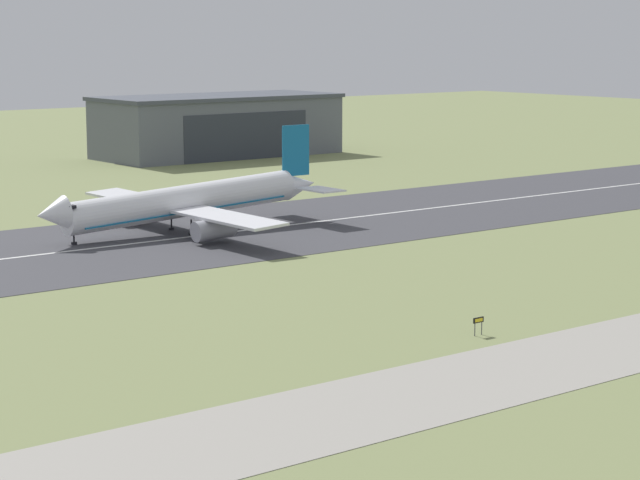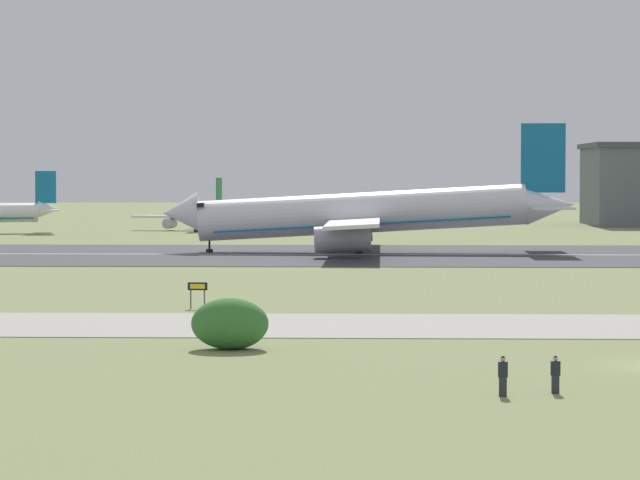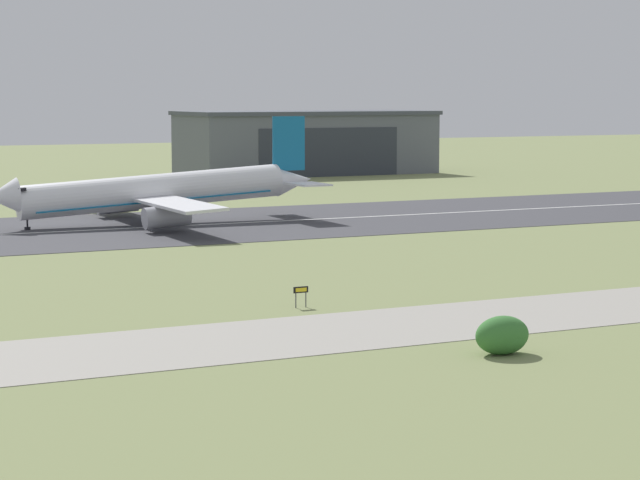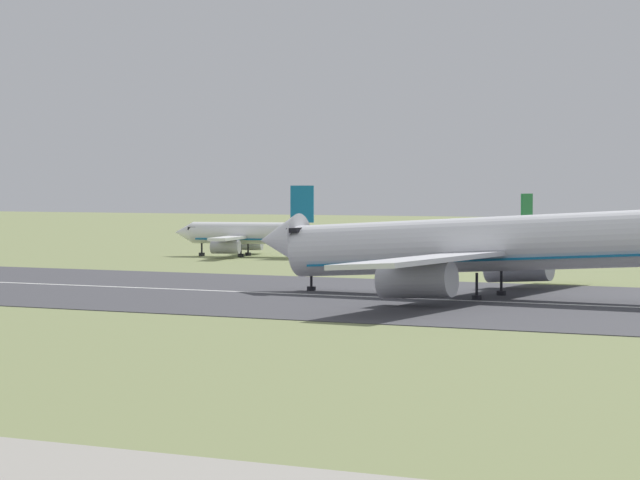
% 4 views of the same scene
% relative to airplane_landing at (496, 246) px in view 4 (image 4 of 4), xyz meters
% --- Properties ---
extents(ground_plane, '(688.99, 688.99, 0.00)m').
position_rel_airplane_landing_xyz_m(ground_plane, '(14.80, -53.59, -4.56)').
color(ground_plane, '#7A8451').
extents(airplane_landing, '(48.50, 48.34, 15.17)m').
position_rel_airplane_landing_xyz_m(airplane_landing, '(0.00, 0.00, 0.00)').
color(airplane_landing, white).
rests_on(airplane_landing, ground_plane).
extents(airplane_parked_west, '(21.09, 22.51, 9.66)m').
position_rel_airplane_landing_xyz_m(airplane_parked_west, '(-57.47, 54.20, -1.49)').
color(airplane_parked_west, white).
rests_on(airplane_parked_west, ground_plane).
extents(airplane_parked_centre, '(24.59, 20.27, 8.54)m').
position_rel_airplane_landing_xyz_m(airplane_parked_centre, '(-25.81, 67.09, -1.96)').
color(airplane_parked_centre, white).
rests_on(airplane_parked_centre, ground_plane).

